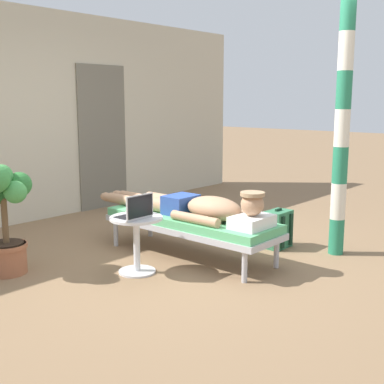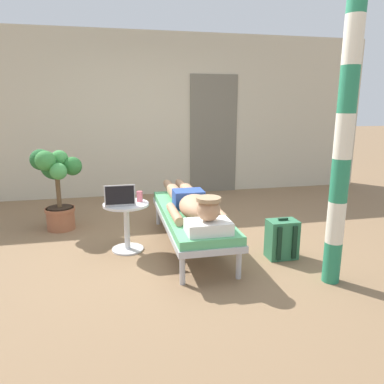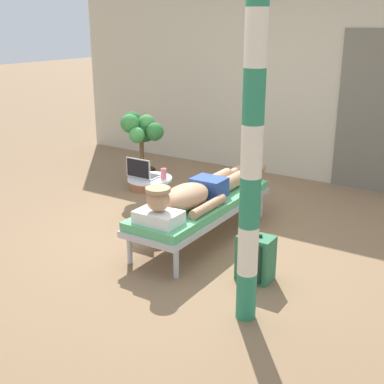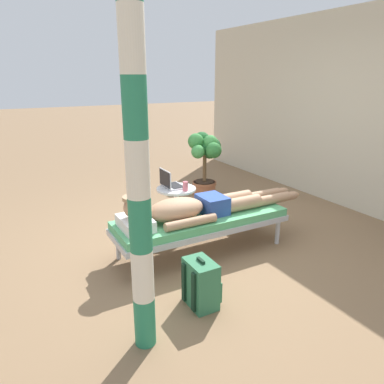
% 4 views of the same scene
% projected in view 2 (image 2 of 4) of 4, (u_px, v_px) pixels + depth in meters
% --- Properties ---
extents(ground_plane, '(40.00, 40.00, 0.00)m').
position_uv_depth(ground_plane, '(174.00, 248.00, 4.01)').
color(ground_plane, '#846647').
extents(house_wall_back, '(7.60, 0.20, 2.70)m').
position_uv_depth(house_wall_back, '(158.00, 116.00, 6.24)').
color(house_wall_back, beige).
rests_on(house_wall_back, ground).
extents(house_door_panel, '(0.84, 0.03, 2.04)m').
position_uv_depth(house_door_panel, '(214.00, 135.00, 6.41)').
color(house_door_panel, '#6D6759').
rests_on(house_door_panel, ground).
extents(lounge_chair, '(0.62, 1.89, 0.42)m').
position_uv_depth(lounge_chair, '(191.00, 216.00, 3.98)').
color(lounge_chair, '#B7B7BC').
rests_on(lounge_chair, ground).
extents(person_reclining, '(0.53, 2.17, 0.33)m').
position_uv_depth(person_reclining, '(192.00, 203.00, 3.87)').
color(person_reclining, white).
rests_on(person_reclining, lounge_chair).
extents(side_table, '(0.48, 0.48, 0.52)m').
position_uv_depth(side_table, '(127.00, 218.00, 3.87)').
color(side_table, silver).
rests_on(side_table, ground).
extents(laptop, '(0.31, 0.24, 0.23)m').
position_uv_depth(laptop, '(120.00, 199.00, 3.76)').
color(laptop, silver).
rests_on(laptop, side_table).
extents(drink_glass, '(0.06, 0.06, 0.11)m').
position_uv_depth(drink_glass, '(140.00, 196.00, 3.90)').
color(drink_glass, '#D86672').
rests_on(drink_glass, side_table).
extents(backpack, '(0.30, 0.26, 0.42)m').
position_uv_depth(backpack, '(282.00, 239.00, 3.72)').
color(backpack, '#33724C').
rests_on(backpack, ground).
extents(potted_plant, '(0.61, 0.52, 1.01)m').
position_uv_depth(potted_plant, '(56.00, 179.00, 4.49)').
color(potted_plant, '#9E5B3D').
rests_on(potted_plant, ground).
extents(porch_post, '(0.15, 0.15, 2.57)m').
position_uv_depth(porch_post, '(344.00, 136.00, 2.96)').
color(porch_post, '#267F59').
rests_on(porch_post, ground).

